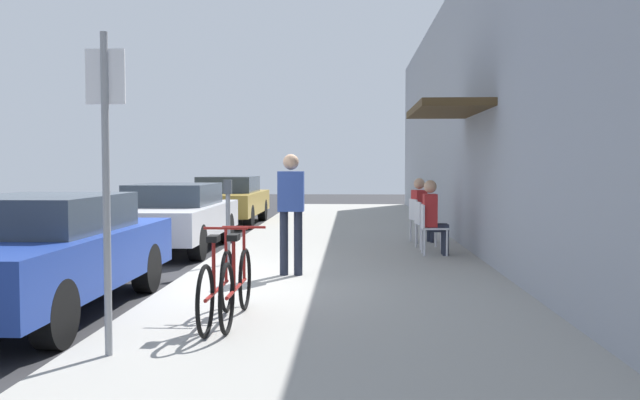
% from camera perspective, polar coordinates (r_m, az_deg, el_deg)
% --- Properties ---
extents(ground_plane, '(60.00, 60.00, 0.00)m').
position_cam_1_polar(ground_plane, '(9.32, -12.18, -7.39)').
color(ground_plane, '#2D2D30').
extents(sidewalk_slab, '(4.50, 32.00, 0.12)m').
position_cam_1_polar(sidewalk_slab, '(10.98, 2.05, -5.44)').
color(sidewalk_slab, '#9E9B93').
rests_on(sidewalk_slab, ground_plane).
extents(building_facade, '(1.40, 32.00, 5.45)m').
position_cam_1_polar(building_facade, '(11.15, 14.61, 8.32)').
color(building_facade, '#999EA8').
rests_on(building_facade, ground_plane).
extents(parked_car_0, '(1.80, 4.40, 1.33)m').
position_cam_1_polar(parked_car_0, '(8.11, -22.71, -4.07)').
color(parked_car_0, navy).
rests_on(parked_car_0, ground_plane).
extents(parked_car_1, '(1.80, 4.40, 1.30)m').
position_cam_1_polar(parked_car_1, '(13.40, -12.33, -1.28)').
color(parked_car_1, '#B7B7BC').
rests_on(parked_car_1, ground_plane).
extents(parked_car_2, '(1.80, 4.40, 1.35)m').
position_cam_1_polar(parked_car_2, '(19.10, -7.79, 0.06)').
color(parked_car_2, '#A58433').
rests_on(parked_car_2, ground_plane).
extents(parking_meter, '(0.12, 0.10, 1.32)m').
position_cam_1_polar(parking_meter, '(10.54, -7.81, -1.30)').
color(parking_meter, slate).
rests_on(parking_meter, sidewalk_slab).
extents(street_sign, '(0.32, 0.06, 2.60)m').
position_cam_1_polar(street_sign, '(5.65, -17.69, 2.60)').
color(street_sign, gray).
rests_on(street_sign, sidewalk_slab).
extents(bicycle_0, '(0.46, 1.71, 0.90)m').
position_cam_1_polar(bicycle_0, '(6.65, -8.72, -7.32)').
color(bicycle_0, black).
rests_on(bicycle_0, sidewalk_slab).
extents(bicycle_1, '(0.46, 1.71, 0.90)m').
position_cam_1_polar(bicycle_1, '(6.74, -7.09, -7.17)').
color(bicycle_1, black).
rests_on(bicycle_1, sidewalk_slab).
extents(cafe_chair_0, '(0.44, 0.44, 0.87)m').
position_cam_1_polar(cafe_chair_0, '(11.74, 9.30, -2.17)').
color(cafe_chair_0, silver).
rests_on(cafe_chair_0, sidewalk_slab).
extents(seated_patron_0, '(0.43, 0.36, 1.29)m').
position_cam_1_polar(seated_patron_0, '(11.73, 9.60, -1.23)').
color(seated_patron_0, '#232838').
rests_on(seated_patron_0, sidewalk_slab).
extents(cafe_chair_1, '(0.49, 0.49, 0.87)m').
position_cam_1_polar(cafe_chair_1, '(12.62, 8.84, -1.81)').
color(cafe_chair_1, silver).
rests_on(cafe_chair_1, sidewalk_slab).
extents(cafe_chair_2, '(0.53, 0.53, 0.87)m').
position_cam_1_polar(cafe_chair_2, '(13.61, 8.39, -1.46)').
color(cafe_chair_2, silver).
rests_on(cafe_chair_2, sidewalk_slab).
extents(seated_patron_2, '(0.49, 0.44, 1.29)m').
position_cam_1_polar(seated_patron_2, '(13.62, 8.64, -0.65)').
color(seated_patron_2, '#232838').
rests_on(seated_patron_2, sidewalk_slab).
extents(pedestrian_standing, '(0.36, 0.22, 1.70)m').
position_cam_1_polar(pedestrian_standing, '(9.40, -2.48, -0.36)').
color(pedestrian_standing, '#232838').
rests_on(pedestrian_standing, sidewalk_slab).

